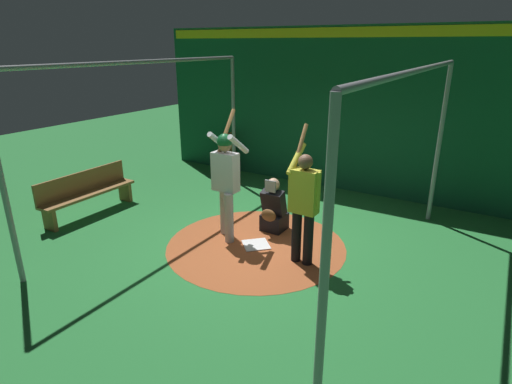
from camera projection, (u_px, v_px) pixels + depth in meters
The scene contains 10 objects.
ground_plane at pixel (256, 245), 6.98m from camera, with size 25.29×25.29×0.00m, color #287A38.
dirt_circle at pixel (256, 245), 6.98m from camera, with size 2.99×2.99×0.01m, color #AD562D.
home_plate at pixel (256, 245), 6.98m from camera, with size 0.42×0.42×0.01m, color white.
batter at pixel (226, 176), 6.91m from camera, with size 0.68×0.49×2.16m.
catcher at pixel (274, 210), 7.41m from camera, with size 0.58×0.40×0.99m.
visitor at pixel (304, 202), 6.12m from camera, with size 0.55×0.50×2.08m.
back_wall at pixel (339, 110), 9.25m from camera, with size 0.23×9.29×3.56m.
cage_frame at pixel (256, 124), 6.29m from camera, with size 5.45×4.59×2.93m.
bat_rack at pixel (233, 153), 10.83m from camera, with size 1.06×0.18×1.05m.
bench at pixel (87, 192), 8.14m from camera, with size 2.00×0.36×0.85m.
Camera 1 is at (5.35, 3.26, 3.20)m, focal length 29.17 mm.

